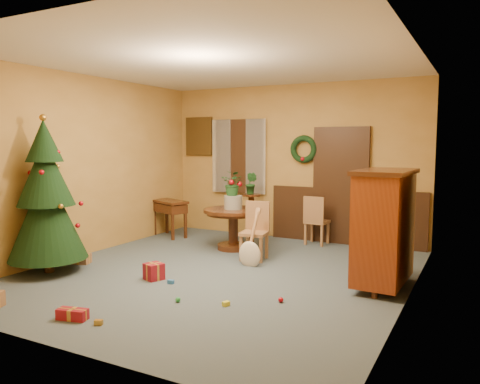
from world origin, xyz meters
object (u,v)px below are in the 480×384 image
Objects in this scene: dining_table at (233,221)px; writing_desk at (169,209)px; christmas_tree at (46,198)px; chair_near at (256,228)px; sideboard at (384,225)px.

dining_table is 1.67m from writing_desk.
dining_table is at bearing 56.63° from christmas_tree.
writing_desk is at bearing 166.48° from dining_table.
chair_near reaches higher than dining_table.
sideboard is at bearing 18.87° from christmas_tree.
writing_desk is 4.52m from sideboard.
chair_near is at bearing 164.52° from sideboard.
dining_table is 1.14× the size of writing_desk.
chair_near is 3.08m from christmas_tree.
chair_near is at bearing 42.24° from christmas_tree.
chair_near is 1.01× the size of writing_desk.
christmas_tree is 1.49× the size of sideboard.
writing_desk is (-2.25, 0.81, 0.05)m from chair_near.
dining_table is 2.87m from sideboard.
christmas_tree is at bearing -137.76° from chair_near.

